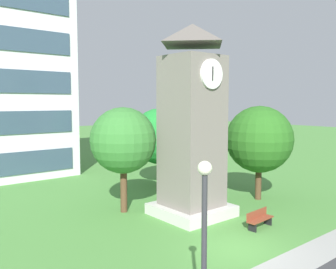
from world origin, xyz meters
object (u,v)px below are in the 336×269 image
Objects in this scene: clock_tower at (192,131)px; tree_by_building at (259,139)px; street_lamp at (204,234)px; tree_near_tower at (123,141)px; tree_streetside at (159,136)px; park_bench at (259,219)px.

clock_tower reaches higher than tree_by_building.
tree_near_tower reaches higher than street_lamp.
clock_tower reaches higher than tree_streetside.
tree_near_tower reaches higher than tree_streetside.
tree_near_tower is 8.95m from tree_by_building.
tree_streetside is (3.13, 6.96, -0.97)m from clock_tower.
tree_streetside is at bearing 34.78° from tree_near_tower.
park_bench is 6.59m from tree_by_building.
park_bench is 0.30× the size of tree_by_building.
street_lamp is at bearing -113.17° from tree_near_tower.
clock_tower reaches higher than street_lamp.
park_bench is 0.31× the size of tree_streetside.
clock_tower reaches higher than tree_near_tower.
tree_streetside reaches higher than park_bench.
street_lamp is 12.49m from tree_near_tower.
clock_tower is at bearing 108.38° from park_bench.
park_bench is 11.34m from tree_streetside.
tree_streetside is (1.90, 10.68, 3.33)m from park_bench.
tree_by_building is at bearing -70.83° from tree_streetside.
tree_by_building is at bearing -21.54° from tree_near_tower.
clock_tower is 11.49m from street_lamp.
street_lamp is (-8.79, -4.79, 2.69)m from park_bench.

